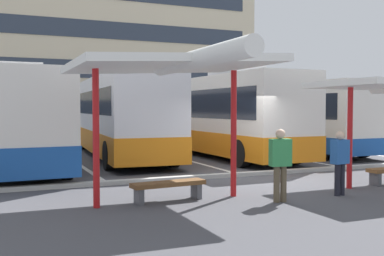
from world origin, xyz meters
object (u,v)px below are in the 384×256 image
object	(u,v)px
coach_bus_2	(221,117)
coach_bus_3	(280,116)
bench_0	(169,186)
coach_bus_0	(14,120)
coach_bus_1	(119,117)
waiting_shelter_0	(174,66)
waiting_passenger_1	(340,159)
waiting_passenger_0	(280,160)

from	to	relation	value
coach_bus_2	coach_bus_3	xyz separation A→B (m)	(4.21, 1.73, -0.06)
coach_bus_3	bench_0	xyz separation A→B (m)	(-9.70, -10.01, -1.34)
coach_bus_0	coach_bus_3	bearing A→B (deg)	6.50
coach_bus_1	waiting_shelter_0	size ratio (longest dim) A/B	2.19
waiting_shelter_0	waiting_passenger_1	bearing A→B (deg)	-9.14
coach_bus_1	waiting_passenger_0	distance (m)	10.97
waiting_shelter_0	bench_0	bearing A→B (deg)	90.00
coach_bus_0	coach_bus_2	world-z (taller)	coach_bus_2
coach_bus_1	coach_bus_2	xyz separation A→B (m)	(4.14, -1.56, 0.03)
waiting_shelter_0	waiting_passenger_0	bearing A→B (deg)	-18.08
coach_bus_1	bench_0	size ratio (longest dim) A/B	6.65
waiting_shelter_0	bench_0	xyz separation A→B (m)	(0.00, 0.33, -2.67)
waiting_passenger_0	waiting_passenger_1	bearing A→B (deg)	2.98
coach_bus_1	coach_bus_2	world-z (taller)	coach_bus_2
waiting_passenger_0	waiting_passenger_1	xyz separation A→B (m)	(1.76, 0.09, -0.06)
waiting_shelter_0	waiting_passenger_0	world-z (taller)	waiting_shelter_0
bench_0	coach_bus_2	bearing A→B (deg)	56.44
coach_bus_3	waiting_shelter_0	distance (m)	14.24
coach_bus_3	bench_0	bearing A→B (deg)	-134.10
coach_bus_1	waiting_passenger_1	world-z (taller)	coach_bus_1
waiting_shelter_0	waiting_passenger_0	distance (m)	3.15
coach_bus_0	waiting_shelter_0	bearing A→B (deg)	-71.84
coach_bus_1	bench_0	bearing A→B (deg)	-97.82
coach_bus_1	waiting_shelter_0	distance (m)	10.34
coach_bus_2	waiting_passenger_0	bearing A→B (deg)	-109.04
coach_bus_0	waiting_shelter_0	xyz separation A→B (m)	(2.92, -8.90, 1.36)
coach_bus_1	coach_bus_3	size ratio (longest dim) A/B	0.95
bench_0	waiting_passenger_1	distance (m)	4.18
waiting_passenger_0	coach_bus_2	bearing A→B (deg)	70.96
waiting_passenger_0	waiting_shelter_0	bearing A→B (deg)	161.92
coach_bus_0	coach_bus_3	distance (m)	12.70
coach_bus_2	bench_0	xyz separation A→B (m)	(-5.49, -8.28, -1.40)
coach_bus_2	waiting_passenger_0	xyz separation A→B (m)	(-3.23, -9.35, -0.79)
coach_bus_1	waiting_passenger_0	world-z (taller)	coach_bus_1
coach_bus_1	coach_bus_3	xyz separation A→B (m)	(8.35, 0.17, -0.03)
coach_bus_1	bench_0	distance (m)	10.02
coach_bus_2	coach_bus_1	bearing A→B (deg)	159.41
coach_bus_2	waiting_passenger_0	world-z (taller)	coach_bus_2
coach_bus_1	waiting_shelter_0	world-z (taller)	coach_bus_1
waiting_passenger_1	coach_bus_1	bearing A→B (deg)	103.91
coach_bus_2	coach_bus_3	distance (m)	4.55
bench_0	coach_bus_0	bearing A→B (deg)	108.82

